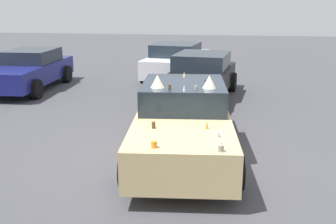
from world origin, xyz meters
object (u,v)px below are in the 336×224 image
object	(u,v)px
parked_sedan_row_back_far	(177,61)
art_car_decorated	(183,121)
parked_sedan_row_back_center	(29,70)
parked_sedan_behind_left	(200,76)

from	to	relation	value
parked_sedan_row_back_far	art_car_decorated	bearing A→B (deg)	-163.87
parked_sedan_row_back_far	parked_sedan_row_back_center	bearing A→B (deg)	124.88
art_car_decorated	parked_sedan_behind_left	world-z (taller)	art_car_decorated
art_car_decorated	parked_sedan_row_back_center	xyz separation A→B (m)	(5.48, 6.05, -0.02)
parked_sedan_behind_left	parked_sedan_row_back_far	distance (m)	3.21
art_car_decorated	parked_sedan_behind_left	bearing A→B (deg)	174.75
art_car_decorated	parked_sedan_behind_left	xyz separation A→B (m)	(4.94, -0.01, -0.01)
parked_sedan_row_back_center	art_car_decorated	bearing A→B (deg)	45.92
parked_sedan_row_back_center	parked_sedan_behind_left	size ratio (longest dim) A/B	0.96
art_car_decorated	parked_sedan_row_back_far	distance (m)	8.03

